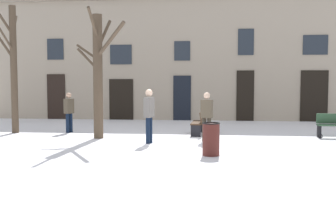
# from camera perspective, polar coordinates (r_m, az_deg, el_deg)

# --- Properties ---
(ground_plane) EXTENTS (34.60, 34.60, 0.00)m
(ground_plane) POSITION_cam_1_polar(r_m,az_deg,el_deg) (13.34, -0.78, -4.43)
(ground_plane) COLOR white
(building_facade) EXTENTS (21.62, 0.60, 6.82)m
(building_facade) POSITION_cam_1_polar(r_m,az_deg,el_deg) (21.72, 2.01, 7.99)
(building_facade) COLOR tan
(building_facade) RESTS_ON ground
(tree_near_facade) EXTENTS (1.09, 1.96, 5.03)m
(tree_near_facade) POSITION_cam_1_polar(r_m,az_deg,el_deg) (17.10, -21.21, 6.19)
(tree_near_facade) COLOR #4C3D2D
(tree_near_facade) RESTS_ON ground
(tree_right_of_center) EXTENTS (2.12, 2.17, 4.49)m
(tree_right_of_center) POSITION_cam_1_polar(r_m,az_deg,el_deg) (14.56, -9.89, 5.65)
(tree_right_of_center) COLOR #4C3D2D
(tree_right_of_center) RESTS_ON ground
(streetlamp) EXTENTS (0.30, 0.30, 4.01)m
(streetlamp) POSITION_cam_1_polar(r_m,az_deg,el_deg) (21.60, -21.02, 5.07)
(streetlamp) COLOR black
(streetlamp) RESTS_ON ground
(litter_bin) EXTENTS (0.49, 0.49, 0.91)m
(litter_bin) POSITION_cam_1_polar(r_m,az_deg,el_deg) (11.06, 6.14, -3.83)
(litter_bin) COLOR #4C1E19
(litter_bin) RESTS_ON ground
(bench_near_center_tree) EXTENTS (0.49, 1.59, 0.90)m
(bench_near_center_tree) POSITION_cam_1_polar(r_m,az_deg,el_deg) (15.55, 4.36, -1.50)
(bench_near_center_tree) COLOR #3D2819
(bench_near_center_tree) RESTS_ON ground
(person_near_bench) EXTENTS (0.32, 0.43, 1.79)m
(person_near_bench) POSITION_cam_1_polar(r_m,az_deg,el_deg) (13.19, -2.71, -0.15)
(person_near_bench) COLOR black
(person_near_bench) RESTS_ON ground
(person_by_shop_door) EXTENTS (0.36, 0.44, 1.61)m
(person_by_shop_door) POSITION_cam_1_polar(r_m,az_deg,el_deg) (16.57, -13.91, 0.19)
(person_by_shop_door) COLOR black
(person_by_shop_door) RESTS_ON ground
(person_strolling) EXTENTS (0.43, 0.32, 1.67)m
(person_strolling) POSITION_cam_1_polar(r_m,az_deg,el_deg) (13.76, 5.53, -0.32)
(person_strolling) COLOR #2D271E
(person_strolling) RESTS_ON ground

